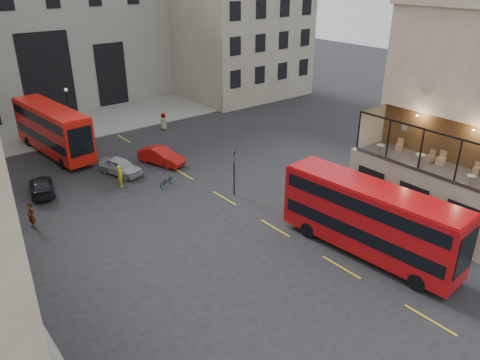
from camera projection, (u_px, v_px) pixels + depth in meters
ground at (362, 256)px, 29.87m from camera, size 140.00×140.00×0.00m
host_building_main at (465, 110)px, 32.25m from camera, size 7.26×11.40×15.10m
host_frontage at (424, 196)px, 32.61m from camera, size 3.00×11.00×4.50m
cafe_floor at (430, 166)px, 31.64m from camera, size 3.00×10.00×0.10m
gateway at (28, 33)px, 57.21m from camera, size 35.00×10.60×18.00m
building_right at (229, 16)px, 65.24m from camera, size 16.60×18.60×20.00m
pavement_far at (60, 127)px, 53.45m from camera, size 40.00×12.00×0.12m
traffic_light_near at (234, 167)px, 36.81m from camera, size 0.16×0.20×3.80m
street_lamp_b at (70, 115)px, 49.63m from camera, size 0.36×0.36×5.33m
bus_near at (370, 217)px, 29.12m from camera, size 3.65×11.99×4.71m
bus_far at (52, 128)px, 45.02m from camera, size 3.74×12.06×4.73m
car_a at (120, 166)px, 41.27m from camera, size 2.94×4.66×1.48m
car_b at (161, 156)px, 43.42m from camera, size 3.04×4.92×1.53m
car_c at (42, 186)px, 37.85m from camera, size 2.75×4.67×1.27m
bicycle at (167, 181)px, 39.19m from camera, size 1.72×1.03×0.85m
cyclist at (120, 176)px, 38.87m from camera, size 0.61×0.78×1.88m
pedestrian_b at (68, 123)px, 52.24m from camera, size 1.21×1.06×1.63m
pedestrian_c at (62, 120)px, 53.46m from camera, size 1.02×0.76×1.60m
pedestrian_d at (163, 121)px, 52.47m from camera, size 0.85×1.07×1.91m
pedestrian_e at (31, 216)px, 32.69m from camera, size 0.66×0.80×1.88m
cafe_table_near at (471, 179)px, 28.51m from camera, size 0.53×0.53×0.67m
cafe_table_mid at (420, 158)px, 31.28m from camera, size 0.67×0.67×0.83m
cafe_table_far at (380, 148)px, 33.28m from camera, size 0.56×0.56×0.70m
cafe_chair_a at (476, 170)px, 30.23m from camera, size 0.44×0.44×0.80m
cafe_chair_b at (441, 160)px, 31.59m from camera, size 0.49×0.49×0.97m
cafe_chair_c at (430, 158)px, 32.07m from camera, size 0.48×0.48×0.86m
cafe_chair_d at (399, 147)px, 34.10m from camera, size 0.52×0.52×0.87m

